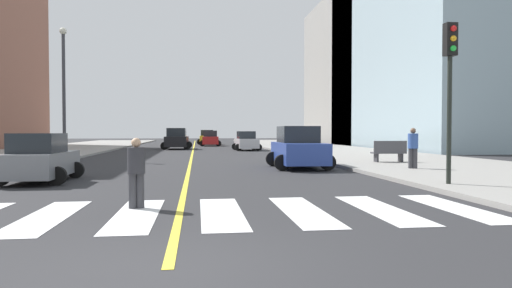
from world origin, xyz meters
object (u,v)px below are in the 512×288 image
Objects in this scene: car_blue_fourth at (299,148)px; pedestrian_crossing at (136,170)px; pedestrian_waiting_east at (413,146)px; park_bench at (389,152)px; car_gray_nearest at (40,159)px; car_red_fifth at (210,139)px; car_silver_second at (246,141)px; car_yellow_third at (207,138)px; traffic_light_near_corner at (450,71)px; car_black_sixth at (177,139)px; street_lamp at (64,82)px.

car_blue_fourth reaches higher than pedestrian_crossing.
park_bench is at bearing -70.59° from pedestrian_waiting_east.
car_red_fifth is at bearing 79.45° from car_gray_nearest.
car_silver_second is at bearing 103.51° from car_red_fifth.
park_bench is (8.75, -39.29, -0.22)m from car_yellow_third.
traffic_light_near_corner is at bearing 103.10° from pedestrian_waiting_east.
car_gray_nearest is at bearing 81.63° from car_yellow_third.
park_bench is at bearing -163.41° from car_blue_fourth.
pedestrian_waiting_east reaches higher than pedestrian_crossing.
car_gray_nearest is 7.31m from pedestrian_crossing.
car_red_fifth reaches higher than park_bench.
pedestrian_crossing is 0.92× the size of pedestrian_waiting_east.
car_black_sixth reaches higher than park_bench.
car_red_fifth is at bearing 15.42° from park_bench.
car_blue_fourth is (10.30, 4.79, 0.15)m from car_gray_nearest.
car_gray_nearest is at bearing -15.21° from traffic_light_near_corner.
car_gray_nearest is 27.30m from car_silver_second.
pedestrian_waiting_east reaches higher than car_red_fifth.
pedestrian_waiting_east is (8.04, -43.41, 0.21)m from car_yellow_third.
car_silver_second is 20.61m from car_blue_fourth.
car_silver_second is 19.93m from park_bench.
car_yellow_third is 51.69m from pedestrian_crossing.
pedestrian_waiting_east is (4.82, -23.27, 0.29)m from car_silver_second.
car_blue_fourth is at bearing 95.03° from car_yellow_third.
car_black_sixth reaches higher than car_yellow_third.
park_bench is at bearing 103.88° from car_silver_second.
car_red_fifth is at bearing -48.82° from pedestrian_waiting_east.
street_lamp is (-9.57, -32.41, 3.97)m from car_yellow_third.
car_red_fifth is (-3.27, 34.05, -0.07)m from car_blue_fourth.
park_bench is 4.21m from pedestrian_waiting_east.
pedestrian_crossing is (0.61, -35.14, -0.08)m from car_black_sixth.
traffic_light_near_corner reaches higher than park_bench.
park_bench is at bearing 21.70° from car_gray_nearest.
traffic_light_near_corner is 0.61× the size of street_lamp.
traffic_light_near_corner is at bearing 99.32° from car_red_fifth.
street_lamp reaches higher than car_silver_second.
car_black_sixth is at bearing 28.71° from park_bench.
car_yellow_third is 0.88× the size of traffic_light_near_corner.
pedestrian_waiting_east is at bearing -106.12° from traffic_light_near_corner.
pedestrian_crossing is at bearing 66.59° from pedestrian_waiting_east.
car_red_fifth is (0.27, -6.71, -0.04)m from car_yellow_third.
park_bench is at bearing -60.70° from car_black_sixth.
car_blue_fourth is at bearing 96.58° from car_red_fifth.
street_lamp reaches higher than pedestrian_waiting_east.
car_blue_fourth is at bearing 88.62° from car_silver_second.
street_lamp is at bearing -46.33° from traffic_light_near_corner.
pedestrian_waiting_east is 21.10m from street_lamp.
traffic_light_near_corner is (6.39, -49.13, 2.70)m from car_yellow_third.
car_blue_fourth is 1.08× the size of car_red_fifth.
car_silver_second is 32.03m from pedestrian_crossing.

